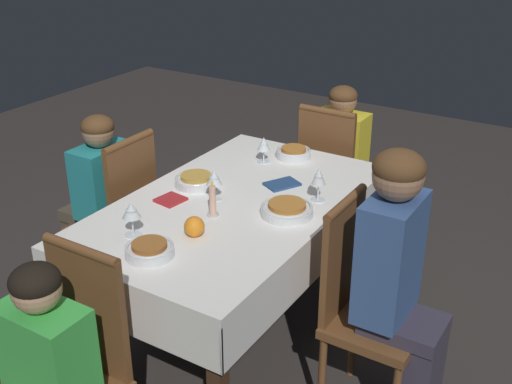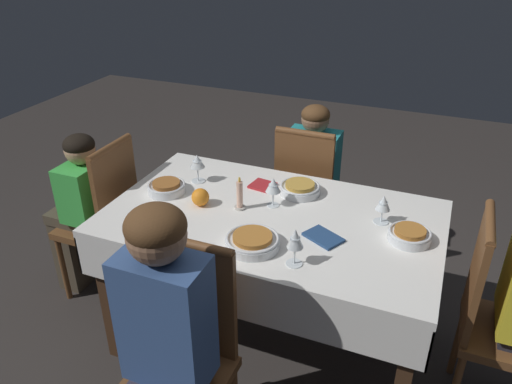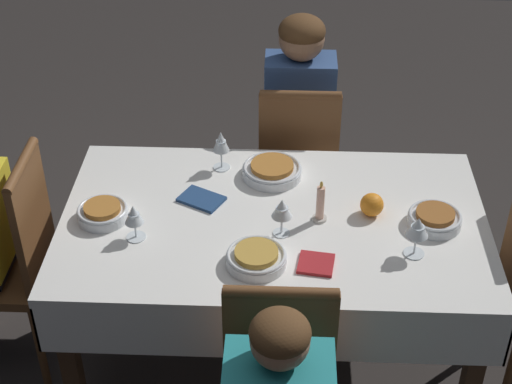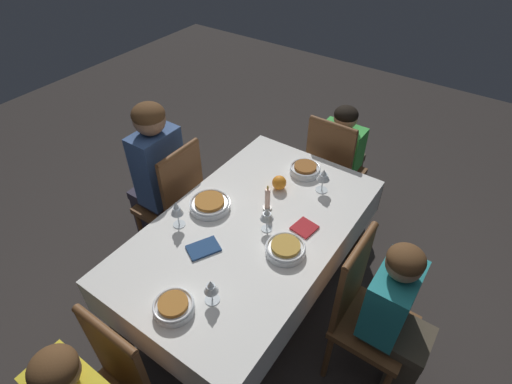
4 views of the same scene
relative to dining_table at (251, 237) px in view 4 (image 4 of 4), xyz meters
The scene contains 20 objects.
ground_plane 0.67m from the dining_table, ahead, with size 8.00×8.00×0.00m, color #332D2B.
dining_table is the anchor object (origin of this frame).
chair_south 0.70m from the dining_table, 97.71° to the right, with size 0.36×0.37×0.96m.
chair_west 0.99m from the dining_table, behind, with size 0.37×0.36×0.96m.
chair_north 0.69m from the dining_table, 92.69° to the left, with size 0.36×0.37×0.96m.
person_adult_denim 0.83m from the dining_table, 96.35° to the right, with size 0.30×0.34×1.20m.
person_child_green 1.15m from the dining_table, behind, with size 0.33×0.30×0.99m.
person_child_teal 0.84m from the dining_table, 92.18° to the left, with size 0.30×0.33×1.04m.
bowl_south 0.29m from the dining_table, 87.16° to the right, with size 0.23×0.23×0.06m.
wine_glass_south 0.43m from the dining_table, 56.29° to the right, with size 0.07×0.07×0.16m.
bowl_east 0.62m from the dining_table, ahead, with size 0.18×0.18×0.06m.
wine_glass_east 0.52m from the dining_table, 15.13° to the left, with size 0.07×0.07×0.13m.
bowl_west 0.57m from the dining_table, behind, with size 0.19×0.19×0.06m.
wine_glass_west 0.54m from the dining_table, 159.79° to the left, with size 0.08×0.08×0.15m.
bowl_north 0.28m from the dining_table, 78.26° to the left, with size 0.20×0.20×0.06m.
wine_glass_north 0.21m from the dining_table, 108.55° to the left, with size 0.07×0.07×0.14m.
candle_centerpiece 0.22m from the dining_table, behind, with size 0.05×0.05×0.16m.
orange_fruit 0.37m from the dining_table, behind, with size 0.08×0.08×0.08m, color orange.
napkin_red_folded 0.30m from the dining_table, 120.41° to the left, with size 0.13×0.13×0.01m.
napkin_spare_side 0.30m from the dining_table, 19.99° to the right, with size 0.19×0.17×0.01m.
Camera 4 is at (1.20, 0.87, 2.28)m, focal length 28.00 mm.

